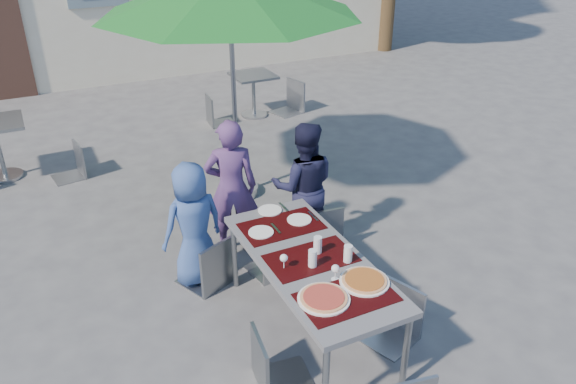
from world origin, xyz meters
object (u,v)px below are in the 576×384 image
chair_4 (400,285)px  bg_chair_r_1 (291,78)px  child_2 (304,187)px  chair_2 (321,201)px  bg_chair_r_0 (69,142)px  child_1 (231,188)px  bg_chair_l_1 (214,93)px  child_0 (193,224)px  chair_3 (272,331)px  dining_table (311,264)px  pizza_near_right (364,281)px  chair_0 (209,235)px  pizza_near_left (324,298)px  cafe_table_1 (253,88)px  chair_1 (274,231)px

chair_4 → bg_chair_r_1: size_ratio=0.87×
child_2 → chair_2: (0.11, -0.16, -0.12)m
bg_chair_r_1 → bg_chair_r_0: bearing=-164.8°
child_1 → bg_chair_l_1: size_ratio=1.58×
child_0 → chair_2: bearing=167.9°
child_0 → chair_3: size_ratio=1.34×
dining_table → chair_2: bearing=57.4°
dining_table → pizza_near_right: bearing=-65.2°
chair_0 → chair_3: size_ratio=1.05×
dining_table → chair_2: chair_2 is taller
dining_table → pizza_near_left: 0.53m
dining_table → pizza_near_left: size_ratio=4.81×
dining_table → child_2: size_ratio=1.33×
chair_4 → cafe_table_1: size_ratio=1.23×
chair_4 → bg_chair_r_0: chair_4 is taller
child_2 → chair_1: 0.66m
dining_table → chair_0: size_ratio=1.92×
dining_table → chair_0: (-0.54, 0.98, -0.13)m
child_2 → chair_3: 2.00m
bg_chair_r_0 → bg_chair_r_1: (3.73, 1.01, 0.10)m
pizza_near_right → bg_chair_l_1: bg_chair_l_1 is taller
bg_chair_r_0 → child_2: bearing=-54.7°
bg_chair_l_1 → pizza_near_right: bearing=-97.6°
chair_1 → chair_3: (-0.61, -1.28, 0.03)m
chair_0 → chair_1: 0.62m
child_0 → chair_3: 1.56m
chair_1 → bg_chair_r_0: size_ratio=1.01×
cafe_table_1 → bg_chair_l_1: bearing=-172.3°
pizza_near_left → bg_chair_r_0: bearing=105.3°
cafe_table_1 → bg_chair_l_1: bg_chair_l_1 is taller
pizza_near_left → chair_2: bearing=61.6°
bg_chair_r_0 → cafe_table_1: bearing=19.5°
chair_3 → bg_chair_r_1: 6.16m
chair_4 → cafe_table_1: bearing=79.4°
child_0 → pizza_near_left: bearing=96.7°
pizza_near_right → child_0: (-0.84, 1.60, -0.15)m
chair_2 → chair_4: bearing=-92.2°
child_0 → chair_1: 0.76m
child_1 → chair_3: 1.95m
chair_4 → cafe_table_1: chair_4 is taller
chair_1 → chair_4: chair_4 is taller
dining_table → pizza_near_right: pizza_near_right is taller
child_0 → chair_2: (1.32, -0.07, -0.04)m
child_0 → chair_4: (1.27, -1.50, -0.10)m
chair_4 → bg_chair_r_1: bg_chair_r_1 is taller
dining_table → pizza_near_left: (-0.17, -0.50, 0.07)m
child_0 → chair_0: size_ratio=1.28×
child_2 → bg_chair_l_1: 3.81m
chair_3 → dining_table: bearing=37.5°
chair_2 → chair_3: bearing=-129.5°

